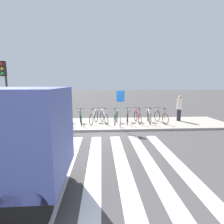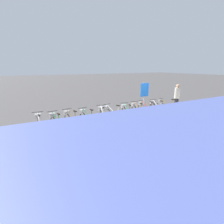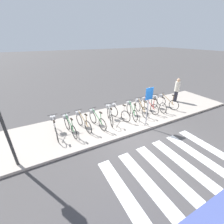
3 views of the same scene
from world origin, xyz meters
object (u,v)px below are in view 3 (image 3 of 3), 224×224
parked_bicycle_9 (158,103)px  parked_bicycle_1 (69,125)px  parked_bicycle_3 (96,119)px  parked_bicycle_7 (141,107)px  pedestrian (177,90)px  sign_post (148,101)px  parked_bicycle_8 (148,105)px  parked_bicycle_5 (118,112)px  parked_bicycle_10 (166,101)px  parked_bicycle_2 (83,121)px  parked_bicycle_4 (110,114)px  parked_bicycle_6 (131,110)px  parked_bicycle_0 (55,127)px

parked_bicycle_9 → parked_bicycle_1: bearing=-179.6°
parked_bicycle_1 → parked_bicycle_3: bearing=-0.6°
parked_bicycle_7 → parked_bicycle_1: bearing=-179.0°
pedestrian → sign_post: size_ratio=0.81×
parked_bicycle_8 → sign_post: size_ratio=0.76×
parked_bicycle_1 → parked_bicycle_5: size_ratio=1.03×
parked_bicycle_10 → parked_bicycle_2: bearing=179.1°
parked_bicycle_3 → parked_bicycle_4: (0.85, 0.12, 0.00)m
parked_bicycle_5 → parked_bicycle_3: bearing=-172.8°
parked_bicycle_2 → parked_bicycle_6: size_ratio=1.01×
parked_bicycle_5 → parked_bicycle_9: (2.89, -0.13, 0.00)m
parked_bicycle_5 → sign_post: bearing=-56.3°
parked_bicycle_3 → parked_bicycle_6: (2.21, 0.02, 0.00)m
pedestrian → parked_bicycle_10: bearing=-161.6°
parked_bicycle_0 → parked_bicycle_2: same height
parked_bicycle_2 → parked_bicycle_4: 1.56m
parked_bicycle_5 → sign_post: (0.92, -1.37, 1.00)m
parked_bicycle_1 → parked_bicycle_7: size_ratio=1.01×
parked_bicycle_9 → parked_bicycle_8: bearing=174.1°
parked_bicycle_0 → parked_bicycle_2: (1.34, -0.06, 0.00)m
parked_bicycle_2 → parked_bicycle_6: 2.93m
parked_bicycle_1 → parked_bicycle_2: bearing=9.2°
parked_bicycle_4 → parked_bicycle_9: (3.47, -0.07, 0.00)m
parked_bicycle_2 → parked_bicycle_4: bearing=-0.0°
parked_bicycle_3 → parked_bicycle_8: (3.58, 0.13, 0.00)m
parked_bicycle_4 → pedestrian: (5.64, 0.39, 0.46)m
parked_bicycle_6 → parked_bicycle_7: (0.73, 0.07, 0.00)m
parked_bicycle_9 → parked_bicycle_10: size_ratio=1.02×
parked_bicycle_3 → parked_bicycle_6: bearing=0.4°
parked_bicycle_8 → parked_bicycle_10: same height
parked_bicycle_6 → parked_bicycle_3: bearing=-179.6°
parked_bicycle_1 → parked_bicycle_4: same height
parked_bicycle_1 → parked_bicycle_0: bearing=165.3°
parked_bicycle_5 → parked_bicycle_10: bearing=-2.3°
parked_bicycle_4 → parked_bicycle_8: (2.73, 0.00, 0.00)m
parked_bicycle_0 → parked_bicycle_10: (7.10, -0.15, 0.00)m
parked_bicycle_4 → parked_bicycle_10: bearing=-1.2°
parked_bicycle_3 → parked_bicycle_6: size_ratio=1.01×
parked_bicycle_3 → parked_bicycle_4: 0.86m
parked_bicycle_0 → parked_bicycle_1: bearing=-14.7°
parked_bicycle_6 → parked_bicycle_8: bearing=4.7°
parked_bicycle_0 → sign_post: (4.40, -1.38, 1.00)m
parked_bicycle_6 → parked_bicycle_5: bearing=168.2°
parked_bicycle_7 → pedestrian: bearing=6.9°
parked_bicycle_10 → parked_bicycle_8: bearing=176.4°
parked_bicycle_2 → sign_post: (3.06, -1.32, 1.00)m
sign_post → parked_bicycle_1: bearing=162.2°
parked_bicycle_5 → parked_bicycle_8: same height
parked_bicycle_0 → parked_bicycle_6: same height
parked_bicycle_7 → parked_bicycle_10: same height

